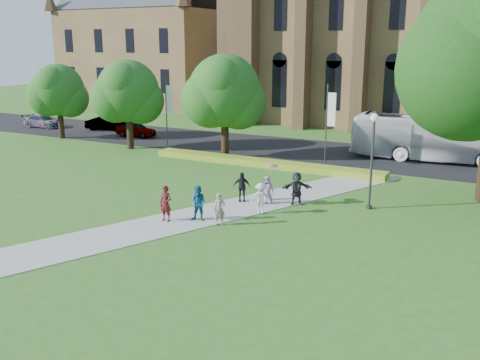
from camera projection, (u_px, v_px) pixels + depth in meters
The scene contains 23 objects.
ground at pixel (190, 222), 27.19m from camera, with size 160.00×160.00×0.00m, color #35651E.
road at pixel (320, 152), 44.36m from camera, with size 160.00×10.00×0.02m, color black.
footpath at pixel (200, 216), 28.04m from camera, with size 3.20×30.00×0.04m, color #B2B2A8.
flower_hedge at pixel (264, 163), 39.36m from camera, with size 18.00×1.40×0.45m, color gold.
building_west at pixel (147, 39), 76.12m from camera, with size 22.00×14.00×18.30m.
streetlamp at pixel (373, 150), 28.59m from camera, with size 0.44×0.44×5.24m.
street_tree_0 at pixel (128, 91), 44.68m from camera, with size 5.20×5.20×7.50m.
street_tree_1 at pixel (225, 91), 41.00m from camera, with size 5.60×5.60×8.05m.
street_tree_2 at pixel (58, 90), 49.65m from camera, with size 4.80×4.80×6.95m.
banner_pole_0 at pixel (328, 121), 38.44m from camera, with size 0.70×0.10×6.00m.
banner_pole_1 at pixel (167, 110), 44.69m from camera, with size 0.70×0.10×6.00m.
tour_coach at pixel (438, 138), 40.60m from camera, with size 3.01×12.86×3.58m, color white.
car_0 at pixel (136, 129), 51.36m from camera, with size 1.62×4.02×1.37m, color gray.
car_1 at pixel (106, 124), 55.11m from camera, with size 1.43×4.09×1.35m, color gray.
car_2 at pixel (43, 121), 56.95m from camera, with size 1.82×4.47×1.30m, color gray.
pedestrian_0 at pixel (166, 204), 27.05m from camera, with size 0.67×0.44×1.84m, color #4E1214.
pedestrian_1 at pixel (199, 203), 27.10m from camera, with size 0.89×0.69×1.82m, color #195B7E.
pedestrian_2 at pixel (261, 198), 28.24m from camera, with size 1.08×0.62×1.67m, color silver.
pedestrian_3 at pixel (242, 187), 30.44m from camera, with size 0.99×0.41×1.69m, color black.
pedestrian_4 at pixel (267, 190), 30.03m from camera, with size 0.78×0.51×1.59m, color #91739F.
pedestrian_5 at pixel (297, 188), 29.84m from camera, with size 1.70×0.54×1.84m, color #25242B.
pedestrian_6 at pixel (219, 209), 26.53m from camera, with size 0.58×0.38×1.60m, color gray.
parasol at pixel (271, 170), 29.75m from camera, with size 0.72×0.72×0.63m, color #E3A0B1.
Camera 1 is at (14.16, -21.69, 8.92)m, focal length 40.00 mm.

